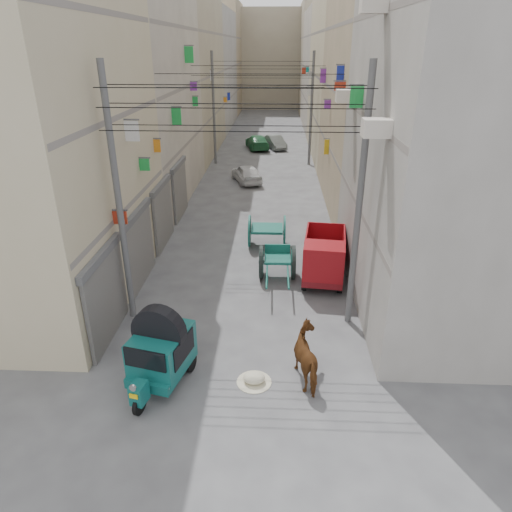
# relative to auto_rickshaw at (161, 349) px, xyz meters

# --- Properties ---
(ground) EXTENTS (140.00, 140.00, 0.00)m
(ground) POSITION_rel_auto_rickshaw_xyz_m (1.81, -2.78, -1.03)
(ground) COLOR #464648
(ground) RESTS_ON ground
(building_row_left) EXTENTS (8.00, 62.00, 14.00)m
(building_row_left) POSITION_rel_auto_rickshaw_xyz_m (-6.18, 31.35, 5.43)
(building_row_left) COLOR #B7A98A
(building_row_left) RESTS_ON ground
(building_row_right) EXTENTS (8.00, 62.00, 14.00)m
(building_row_right) POSITION_rel_auto_rickshaw_xyz_m (9.81, 31.35, 5.43)
(building_row_right) COLOR #9E9994
(building_row_right) RESTS_ON ground
(end_cap_building) EXTENTS (22.00, 10.00, 13.00)m
(end_cap_building) POSITION_rel_auto_rickshaw_xyz_m (1.81, 63.22, 5.47)
(end_cap_building) COLOR #A0987E
(end_cap_building) RESTS_ON ground
(shutters_left) EXTENTS (0.18, 14.40, 2.88)m
(shutters_left) POSITION_rel_auto_rickshaw_xyz_m (-2.10, 7.60, 0.46)
(shutters_left) COLOR #4C4C51
(shutters_left) RESTS_ON ground
(signboards) EXTENTS (8.22, 40.52, 5.67)m
(signboards) POSITION_rel_auto_rickshaw_xyz_m (1.80, 18.88, 2.40)
(signboards) COLOR silver
(signboards) RESTS_ON ground
(ac_units) EXTENTS (0.70, 6.55, 3.35)m
(ac_units) POSITION_rel_auto_rickshaw_xyz_m (5.46, 4.89, 6.40)
(ac_units) COLOR beige
(ac_units) RESTS_ON ground
(utility_poles) EXTENTS (7.40, 22.20, 8.00)m
(utility_poles) POSITION_rel_auto_rickshaw_xyz_m (1.81, 14.22, 2.97)
(utility_poles) COLOR #4F5052
(utility_poles) RESTS_ON ground
(overhead_cables) EXTENTS (7.40, 22.52, 1.12)m
(overhead_cables) POSITION_rel_auto_rickshaw_xyz_m (1.81, 11.62, 5.74)
(overhead_cables) COLOR black
(overhead_cables) RESTS_ON ground
(auto_rickshaw) EXTENTS (1.80, 2.57, 1.75)m
(auto_rickshaw) POSITION_rel_auto_rickshaw_xyz_m (0.00, 0.00, 0.00)
(auto_rickshaw) COLOR black
(auto_rickshaw) RESTS_ON ground
(tonga_cart) EXTENTS (1.45, 2.97, 1.34)m
(tonga_cart) POSITION_rel_auto_rickshaw_xyz_m (3.05, 6.21, -0.33)
(tonga_cart) COLOR black
(tonga_cart) RESTS_ON ground
(mini_truck) EXTENTS (1.87, 3.50, 1.88)m
(mini_truck) POSITION_rel_auto_rickshaw_xyz_m (4.80, 5.92, -0.13)
(mini_truck) COLOR black
(mini_truck) RESTS_ON ground
(second_cart) EXTENTS (1.65, 1.46, 1.45)m
(second_cart) POSITION_rel_auto_rickshaw_xyz_m (2.58, 9.30, -0.25)
(second_cart) COLOR #135549
(second_cart) RESTS_ON ground
(feed_sack) EXTENTS (0.59, 0.47, 0.30)m
(feed_sack) POSITION_rel_auto_rickshaw_xyz_m (2.46, 0.03, -0.88)
(feed_sack) COLOR beige
(feed_sack) RESTS_ON ground
(horse) EXTENTS (1.24, 1.88, 1.46)m
(horse) POSITION_rel_auto_rickshaw_xyz_m (3.96, 0.22, -0.30)
(horse) COLOR brown
(horse) RESTS_ON ground
(distant_car_white) EXTENTS (2.49, 3.75, 1.18)m
(distant_car_white) POSITION_rel_auto_rickshaw_xyz_m (0.96, 19.98, -0.44)
(distant_car_white) COLOR silver
(distant_car_white) RESTS_ON ground
(distant_car_grey) EXTENTS (2.18, 3.58, 1.11)m
(distant_car_grey) POSITION_rel_auto_rickshaw_xyz_m (2.79, 31.07, -0.47)
(distant_car_grey) COLOR slate
(distant_car_grey) RESTS_ON ground
(distant_car_green) EXTENTS (2.47, 4.33, 1.18)m
(distant_car_green) POSITION_rel_auto_rickshaw_xyz_m (1.19, 30.90, -0.44)
(distant_car_green) COLOR #236639
(distant_car_green) RESTS_ON ground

